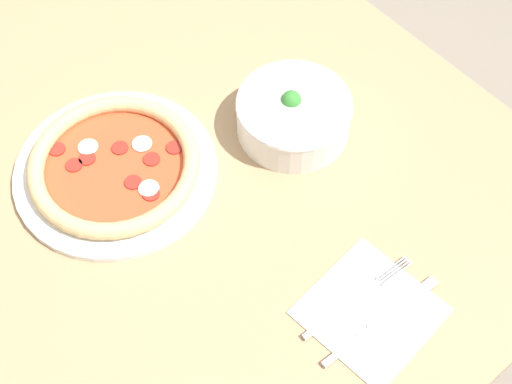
# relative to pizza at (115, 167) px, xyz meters

# --- Properties ---
(ground_plane) EXTENTS (8.00, 8.00, 0.00)m
(ground_plane) POSITION_rel_pizza_xyz_m (-0.01, 0.10, -0.79)
(ground_plane) COLOR gray
(dining_table) EXTENTS (1.19, 0.94, 0.77)m
(dining_table) POSITION_rel_pizza_xyz_m (-0.01, 0.10, -0.12)
(dining_table) COLOR tan
(dining_table) RESTS_ON ground_plane
(pizza) EXTENTS (0.31, 0.31, 0.04)m
(pizza) POSITION_rel_pizza_xyz_m (0.00, 0.00, 0.00)
(pizza) COLOR white
(pizza) RESTS_ON dining_table
(bowl) EXTENTS (0.18, 0.18, 0.08)m
(bowl) POSITION_rel_pizza_xyz_m (0.11, 0.27, 0.02)
(bowl) COLOR white
(bowl) RESTS_ON dining_table
(napkin) EXTENTS (0.18, 0.18, 0.00)m
(napkin) POSITION_rel_pizza_xyz_m (0.42, 0.14, -0.02)
(napkin) COLOR white
(napkin) RESTS_ON dining_table
(fork) EXTENTS (0.02, 0.19, 0.00)m
(fork) POSITION_rel_pizza_xyz_m (0.39, 0.14, -0.01)
(fork) COLOR silver
(fork) RESTS_ON napkin
(knife) EXTENTS (0.02, 0.21, 0.01)m
(knife) POSITION_rel_pizza_xyz_m (0.44, 0.13, -0.01)
(knife) COLOR silver
(knife) RESTS_ON napkin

